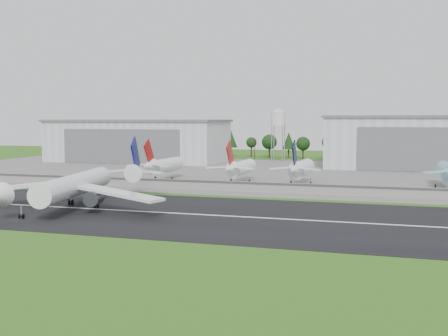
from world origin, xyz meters
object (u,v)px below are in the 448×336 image
(main_airliner, at_px, (74,190))
(parked_jet_skyblue, at_px, (447,172))
(parked_jet_red_a, at_px, (162,165))
(parked_jet_red_b, at_px, (239,168))
(parked_jet_navy, at_px, (300,169))

(main_airliner, height_order, parked_jet_skyblue, main_airliner)
(main_airliner, relative_size, parked_jet_red_a, 1.88)
(parked_jet_red_a, bearing_deg, parked_jet_skyblue, 2.83)
(parked_jet_red_b, distance_m, parked_jet_navy, 22.26)
(parked_jet_navy, relative_size, parked_jet_skyblue, 0.84)
(parked_jet_red_a, xyz_separation_m, parked_jet_navy, (52.55, 0.02, 0.13))
(parked_jet_red_b, distance_m, parked_jet_skyblue, 70.98)
(parked_jet_red_a, bearing_deg, parked_jet_red_b, -0.05)
(parked_jet_red_a, relative_size, parked_jet_skyblue, 0.84)
(parked_jet_red_a, distance_m, parked_jet_red_b, 30.28)
(main_airliner, distance_m, parked_jet_red_a, 67.08)
(parked_jet_navy, height_order, parked_jet_skyblue, parked_jet_navy)
(parked_jet_skyblue, bearing_deg, parked_jet_red_b, -175.94)
(parked_jet_red_a, relative_size, parked_jet_red_b, 1.00)
(main_airliner, distance_m, parked_jet_red_b, 71.94)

